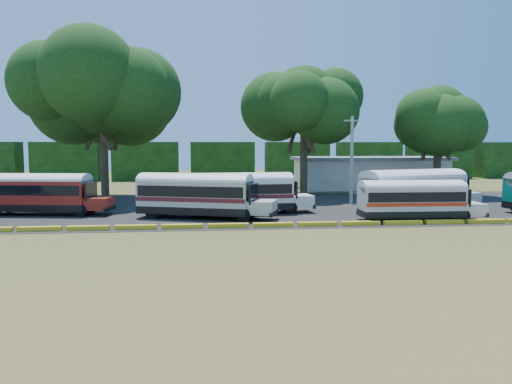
{
  "coord_description": "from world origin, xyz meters",
  "views": [
    {
      "loc": [
        -3.14,
        -31.61,
        5.43
      ],
      "look_at": [
        0.88,
        6.0,
        1.9
      ],
      "focal_mm": 35.0,
      "sensor_mm": 36.0,
      "label": 1
    }
  ],
  "objects": [
    {
      "name": "asphalt_strip",
      "position": [
        1.0,
        12.0,
        0.01
      ],
      "size": [
        64.0,
        24.0,
        0.02
      ],
      "primitive_type": "cube",
      "color": "black",
      "rests_on": "ground"
    },
    {
      "name": "tree_center",
      "position": [
        7.84,
        22.05,
        10.31
      ],
      "size": [
        9.95,
        9.95,
        14.02
      ],
      "color": "#35291A",
      "rests_on": "ground"
    },
    {
      "name": "bus_cream_west",
      "position": [
        -3.51,
        5.66,
        1.92
      ],
      "size": [
        10.59,
        5.78,
        3.4
      ],
      "rotation": [
        0.0,
        0.0,
        -0.33
      ],
      "color": "black",
      "rests_on": "ground"
    },
    {
      "name": "ground",
      "position": [
        0.0,
        0.0,
        0.0
      ],
      "size": [
        160.0,
        160.0,
        0.0
      ],
      "primitive_type": "plane",
      "color": "#3C4717",
      "rests_on": "ground"
    },
    {
      "name": "bus_white_blue",
      "position": [
        13.82,
        6.64,
        2.01
      ],
      "size": [
        11.08,
        5.79,
        3.55
      ],
      "rotation": [
        0.0,
        0.0,
        0.31
      ],
      "color": "black",
      "rests_on": "ground"
    },
    {
      "name": "tree_east",
      "position": [
        22.35,
        20.47,
        8.81
      ],
      "size": [
        8.29,
        8.29,
        11.92
      ],
      "color": "#35291A",
      "rests_on": "ground"
    },
    {
      "name": "bus_white_red",
      "position": [
        11.97,
        2.69,
        1.68
      ],
      "size": [
        9.07,
        2.44,
        2.97
      ],
      "rotation": [
        0.0,
        0.0,
        -0.02
      ],
      "color": "black",
      "rests_on": "ground"
    },
    {
      "name": "tree_west",
      "position": [
        -12.99,
        19.97,
        11.11
      ],
      "size": [
        13.06,
        13.06,
        15.93
      ],
      "color": "#35291A",
      "rests_on": "ground"
    },
    {
      "name": "terminal_building",
      "position": [
        18.0,
        30.0,
        2.03
      ],
      "size": [
        19.0,
        9.0,
        4.0
      ],
      "color": "silver",
      "rests_on": "ground"
    },
    {
      "name": "utility_pole",
      "position": [
        10.61,
        13.45,
        4.18
      ],
      "size": [
        1.6,
        0.3,
        8.13
      ],
      "color": "gray",
      "rests_on": "ground"
    },
    {
      "name": "curb",
      "position": [
        -0.0,
        1.0,
        0.15
      ],
      "size": [
        53.7,
        0.45,
        0.3
      ],
      "color": "yellow",
      "rests_on": "ground"
    },
    {
      "name": "bus_red",
      "position": [
        -15.87,
        8.88,
        1.88
      ],
      "size": [
        10.23,
        3.99,
        3.28
      ],
      "rotation": [
        0.0,
        0.0,
        -0.16
      ],
      "color": "black",
      "rests_on": "ground"
    },
    {
      "name": "treeline_backdrop",
      "position": [
        0.0,
        48.0,
        3.0
      ],
      "size": [
        130.0,
        4.0,
        6.0
      ],
      "color": "black",
      "rests_on": "ground"
    },
    {
      "name": "bus_cream_east",
      "position": [
        0.01,
        7.74,
        1.87
      ],
      "size": [
        10.26,
        3.57,
        3.3
      ],
      "rotation": [
        0.0,
        0.0,
        0.11
      ],
      "color": "black",
      "rests_on": "ground"
    }
  ]
}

